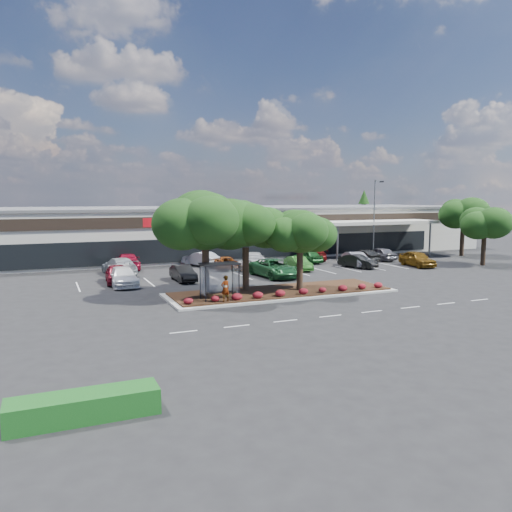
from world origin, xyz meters
name	(u,v)px	position (x,y,z in m)	size (l,w,h in m)	color
ground	(330,301)	(0.00, 0.00, 0.00)	(160.00, 160.00, 0.00)	black
retail_store	(197,230)	(0.06, 33.91, 3.15)	(80.40, 25.20, 6.25)	beige
landscape_island	(281,292)	(-2.00, 4.00, 0.12)	(18.00, 6.00, 0.26)	#A6A6A1
lane_markings	(268,280)	(-0.14, 10.42, 0.01)	(33.12, 20.06, 0.01)	silver
shrub_row	(293,292)	(-2.00, 1.90, 0.51)	(17.00, 0.80, 0.50)	maroon
bus_shelter	(219,270)	(-7.50, 2.95, 2.31)	(2.75, 1.55, 2.59)	black
island_tree_west	(205,243)	(-8.00, 4.50, 4.21)	(7.20, 7.20, 7.89)	#12360F
island_tree_mid	(246,244)	(-4.50, 5.20, 3.92)	(6.60, 6.60, 7.32)	#12360F
island_tree_east	(300,249)	(-0.50, 3.70, 3.51)	(5.80, 5.80, 6.50)	#12360F
hedge_south_west	(84,406)	(-18.00, -13.50, 0.45)	(5.00, 1.30, 0.90)	#0F4715
tree_east_near	(484,236)	(26.00, 10.00, 3.25)	(5.60, 5.60, 6.51)	#12360F
tree_east_far	(463,226)	(31.00, 18.00, 3.81)	(6.40, 6.40, 7.62)	#12360F
conifer_north_east	(364,214)	(34.00, 44.00, 4.50)	(3.96, 3.96, 9.00)	#12360F
person_waiting	(225,289)	(-7.46, 1.70, 1.19)	(0.68, 0.44, 1.85)	#594C47
light_pole	(375,224)	(18.03, 19.17, 4.27)	(1.43, 0.52, 9.65)	#A6A6A1
car_0	(117,274)	(-13.16, 14.10, 0.82)	(1.93, 4.81, 1.64)	maroon
car_1	(123,277)	(-12.90, 12.51, 0.78)	(2.18, 5.36, 1.56)	white
car_2	(183,273)	(-7.54, 12.82, 0.71)	(1.51, 4.33, 1.43)	black
car_3	(255,265)	(0.51, 15.18, 0.71)	(1.68, 4.17, 1.42)	silver
car_4	(274,268)	(1.02, 11.63, 0.85)	(2.83, 6.13, 1.70)	#1E5328
car_5	(298,263)	(5.20, 14.68, 0.72)	(1.52, 4.36, 1.44)	#1F5417
car_6	(356,259)	(12.47, 14.79, 0.78)	(1.64, 4.71, 1.55)	slate
car_7	(358,261)	(11.94, 13.74, 0.71)	(1.51, 4.32, 1.42)	black
car_8	(417,259)	(18.55, 12.09, 0.85)	(2.00, 4.97, 1.69)	brown
car_9	(119,266)	(-12.30, 18.85, 0.85)	(2.39, 5.87, 1.70)	#9AA0A5
car_10	(127,261)	(-11.00, 22.32, 0.85)	(2.37, 5.83, 1.69)	maroon
car_11	(225,263)	(-1.44, 18.61, 0.67)	(2.24, 4.85, 1.35)	#7E370E
car_12	(201,259)	(-3.15, 21.74, 0.80)	(1.68, 4.83, 1.59)	#A2A8AE
car_13	(253,259)	(1.95, 18.92, 0.83)	(2.32, 5.71, 1.66)	#B7B7B7
car_14	(313,254)	(10.68, 21.29, 0.80)	(2.24, 5.50, 1.60)	maroon
car_15	(308,256)	(9.02, 19.55, 0.74)	(1.74, 4.33, 1.48)	#1B5420
car_16	(363,256)	(15.41, 17.71, 0.72)	(1.52, 4.37, 1.44)	black
car_17	(380,254)	(18.11, 18.15, 0.80)	(1.88, 4.69, 1.60)	#595860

